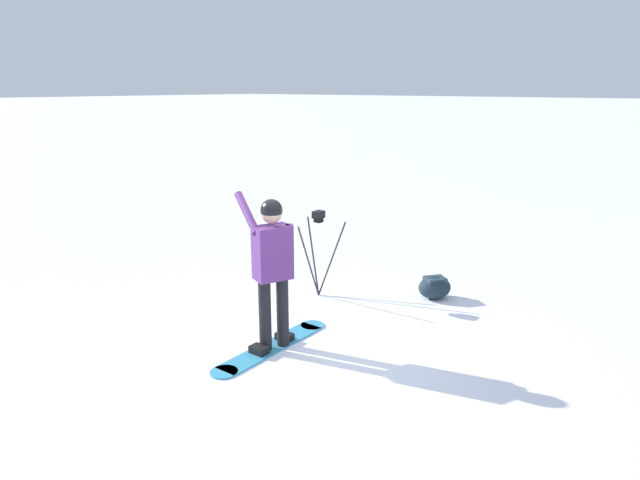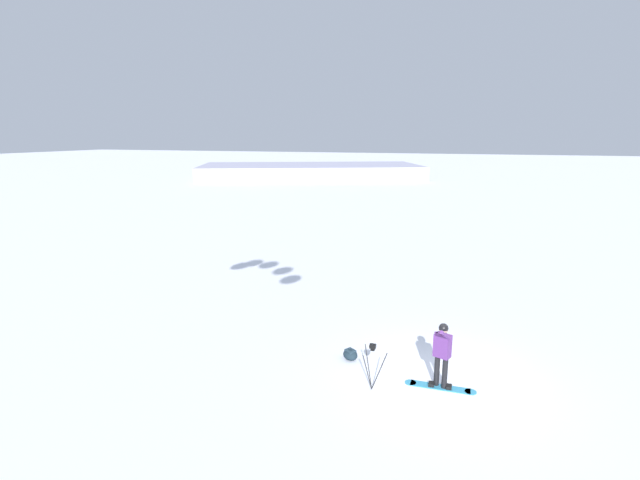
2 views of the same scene
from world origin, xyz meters
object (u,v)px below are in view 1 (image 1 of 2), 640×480
Objects in this scene: snowboarder at (272,259)px; snowboard at (272,346)px; gear_bag_large at (435,287)px; camera_tripod at (318,235)px.

snowboarder is 1.06m from snowboard.
snowboard is 3.02× the size of gear_bag_large.
snowboarder is 1.43× the size of camera_tripod.
camera_tripod reaches higher than snowboard.
snowboard is 1.99m from camera_tripod.
snowboarder is at bearing 111.89° from camera_tripod.
camera_tripod is (1.38, 0.92, 0.73)m from gear_bag_large.
gear_bag_large is 1.81m from camera_tripod.
snowboarder is 1.80m from camera_tripod.
gear_bag_large is at bearing -146.44° from camera_tripod.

